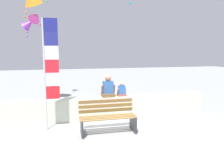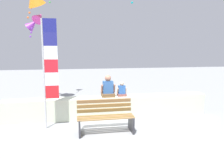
% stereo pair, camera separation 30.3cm
% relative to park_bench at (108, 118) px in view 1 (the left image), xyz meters
% --- Properties ---
extents(ground_plane, '(40.00, 40.00, 0.00)m').
position_rel_park_bench_xyz_m(ground_plane, '(0.32, 0.27, -0.41)').
color(ground_plane, gray).
extents(seawall_ledge, '(6.90, 0.51, 0.72)m').
position_rel_park_bench_xyz_m(seawall_ledge, '(0.32, 1.25, -0.05)').
color(seawall_ledge, beige).
rests_on(seawall_ledge, ground).
extents(park_bench, '(1.57, 0.63, 0.88)m').
position_rel_park_bench_xyz_m(park_bench, '(0.00, 0.00, 0.00)').
color(park_bench, olive).
rests_on(park_bench, ground).
extents(person_adult, '(0.48, 0.36, 0.74)m').
position_rel_park_bench_xyz_m(person_adult, '(0.28, 1.25, 0.59)').
color(person_adult, brown).
rests_on(person_adult, seawall_ledge).
extents(person_child, '(0.33, 0.24, 0.51)m').
position_rel_park_bench_xyz_m(person_child, '(0.76, 1.25, 0.50)').
color(person_child, brown).
rests_on(person_child, seawall_ledge).
extents(flag_banner, '(0.42, 0.05, 3.15)m').
position_rel_park_bench_xyz_m(flag_banner, '(-1.54, 0.58, 1.44)').
color(flag_banner, '#B7B7BC').
rests_on(flag_banner, ground).
extents(kite_purple, '(0.69, 0.60, 0.89)m').
position_rel_park_bench_xyz_m(kite_purple, '(-2.54, 4.15, 2.97)').
color(kite_purple, purple).
extents(kite_magenta, '(0.70, 0.77, 0.89)m').
position_rel_park_bench_xyz_m(kite_magenta, '(-2.22, 3.95, 3.26)').
color(kite_magenta, '#DB3D9E').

